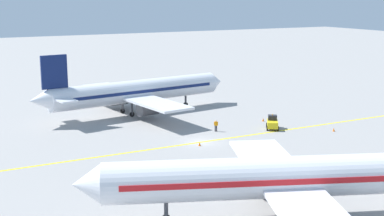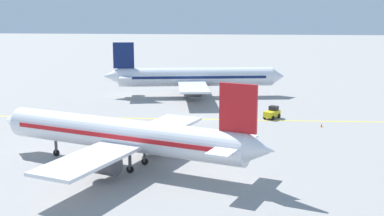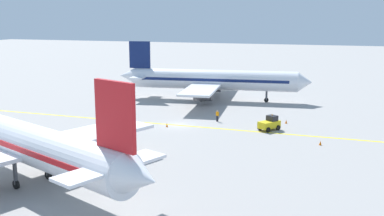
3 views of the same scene
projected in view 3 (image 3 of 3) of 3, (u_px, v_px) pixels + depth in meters
ground_plane at (177, 125)px, 63.34m from camera, size 400.00×400.00×0.00m
apron_yellow_centreline at (177, 125)px, 63.34m from camera, size 0.52×120.00×0.01m
airplane_at_gate at (21, 142)px, 41.31m from camera, size 27.95×34.11×10.60m
airplane_adjacent_stand at (211, 80)px, 81.83m from camera, size 28.43×35.53×10.60m
baggage_tug_white at (270, 124)px, 60.44m from camera, size 3.33×2.93×2.11m
ground_crew_worker at (217, 115)px, 65.44m from camera, size 0.36×0.53×1.68m
traffic_cone_near_nose at (286, 122)px, 64.31m from camera, size 0.32×0.32×0.55m
traffic_cone_mid_apron at (167, 125)px, 62.28m from camera, size 0.32×0.32×0.55m
traffic_cone_by_wingtip at (320, 143)px, 53.39m from camera, size 0.32×0.32×0.55m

